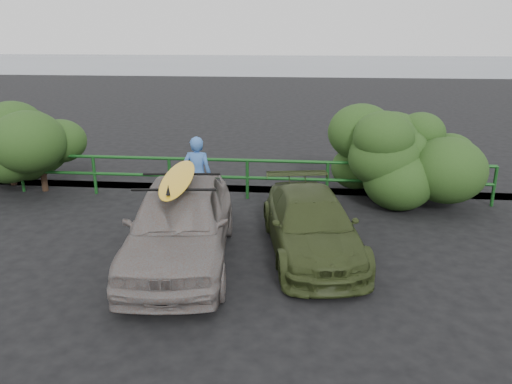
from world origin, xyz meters
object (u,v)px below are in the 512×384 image
guardrail (208,178)px  surfboard (178,178)px  sedan (180,223)px  man (198,175)px  olive_vehicle (311,225)px

guardrail → surfboard: size_ratio=5.54×
surfboard → guardrail: bearing=87.1°
sedan → man: bearing=89.0°
man → surfboard: 2.72m
man → surfboard: (0.23, -2.62, 0.70)m
olive_vehicle → man: size_ratio=2.17×
olive_vehicle → surfboard: 2.67m
guardrail → man: size_ratio=7.72×
guardrail → sedan: (0.20, -3.72, 0.24)m
guardrail → sedan: bearing=-86.9°
guardrail → olive_vehicle: olive_vehicle is taller
guardrail → olive_vehicle: size_ratio=3.56×
guardrail → sedan: size_ratio=3.14×
guardrail → surfboard: 3.88m
man → sedan: bearing=96.0°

